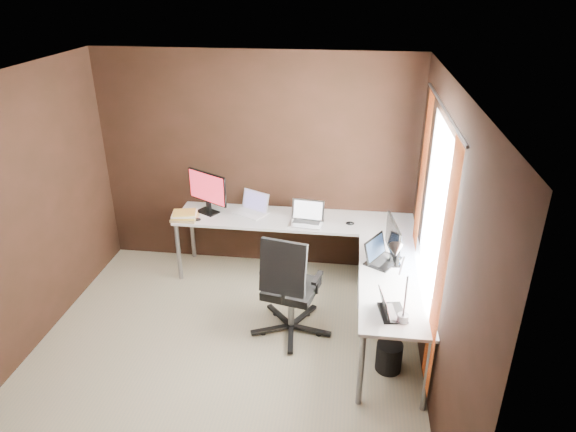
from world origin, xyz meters
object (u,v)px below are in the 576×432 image
object	(u,v)px
book_stack	(184,216)
office_chair	(290,305)
monitor_left	(207,190)
laptop_black_small	(389,309)
laptop_silver	(307,218)
laptop_black_big	(380,256)
drawer_pedestal	(379,274)
desk_lamp	(398,272)
laptop_white	(252,208)
monitor_right	(393,240)
wastebasket	(389,357)

from	to	relation	value
book_stack	office_chair	size ratio (longest dim) A/B	0.27
monitor_left	laptop_black_small	xyz separation A→B (m)	(1.96, -1.70, -0.23)
laptop_silver	office_chair	distance (m)	1.08
laptop_black_big	laptop_black_small	bearing A→B (deg)	-146.16
drawer_pedestal	desk_lamp	xyz separation A→B (m)	(0.05, -1.33, 0.84)
monitor_left	laptop_silver	xyz separation A→B (m)	(1.14, -0.13, -0.22)
laptop_white	laptop_silver	xyz separation A→B (m)	(0.64, -0.18, 0.00)
drawer_pedestal	book_stack	bearing A→B (deg)	175.41
laptop_silver	office_chair	xyz separation A→B (m)	(-0.06, -0.97, -0.46)
monitor_right	book_stack	size ratio (longest dim) A/B	1.72
laptop_black_big	monitor_right	bearing A→B (deg)	-71.18
laptop_silver	laptop_black_big	xyz separation A→B (m)	(0.77, -0.73, -0.00)
laptop_silver	desk_lamp	size ratio (longest dim) A/B	0.59
monitor_right	laptop_white	distance (m)	1.78
laptop_black_small	office_chair	xyz separation A→B (m)	(-0.88, 0.59, -0.45)
laptop_silver	laptop_black_big	size ratio (longest dim) A/B	0.92
book_stack	office_chair	bearing A→B (deg)	-34.41
book_stack	desk_lamp	distance (m)	2.70
wastebasket	office_chair	bearing A→B (deg)	156.59
drawer_pedestal	desk_lamp	size ratio (longest dim) A/B	0.93
laptop_black_small	office_chair	bearing A→B (deg)	45.92
laptop_black_small	book_stack	distance (m)	2.63
monitor_right	book_stack	xyz separation A→B (m)	(-2.23, 0.66, -0.20)
desk_lamp	drawer_pedestal	bearing A→B (deg)	69.10
laptop_black_small	wastebasket	size ratio (longest dim) A/B	1.15
monitor_left	desk_lamp	bearing A→B (deg)	-11.09
laptop_silver	wastebasket	world-z (taller)	laptop_silver
laptop_white	laptop_black_big	distance (m)	1.67
laptop_black_small	laptop_silver	bearing A→B (deg)	17.52
book_stack	desk_lamp	bearing A→B (deg)	-34.33
monitor_right	laptop_white	world-z (taller)	monitor_right
desk_lamp	office_chair	world-z (taller)	desk_lamp
drawer_pedestal	book_stack	distance (m)	2.22
laptop_silver	laptop_black_big	bearing A→B (deg)	-37.21
drawer_pedestal	wastebasket	xyz separation A→B (m)	(0.07, -1.12, -0.17)
monitor_right	laptop_black_small	world-z (taller)	monitor_right
monitor_right	laptop_black_small	size ratio (longest dim) A/B	1.67
drawer_pedestal	office_chair	world-z (taller)	office_chair
drawer_pedestal	monitor_right	bearing A→B (deg)	-82.09
laptop_black_small	office_chair	size ratio (longest dim) A/B	0.28
laptop_silver	book_stack	xyz separation A→B (m)	(-1.35, -0.09, -0.01)
laptop_white	monitor_right	bearing A→B (deg)	-4.44
book_stack	desk_lamp	xyz separation A→B (m)	(2.21, -1.51, 0.36)
drawer_pedestal	book_stack	size ratio (longest dim) A/B	2.01
monitor_right	laptop_black_big	size ratio (longest dim) A/B	1.23
laptop_black_small	desk_lamp	xyz separation A→B (m)	(0.04, -0.03, 0.36)
monitor_right	wastebasket	world-z (taller)	monitor_right
drawer_pedestal	laptop_white	distance (m)	1.59
monitor_right	laptop_silver	bearing A→B (deg)	40.81
laptop_black_small	office_chair	distance (m)	1.15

